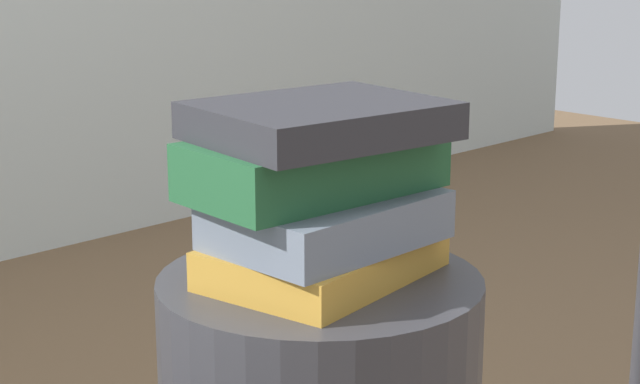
% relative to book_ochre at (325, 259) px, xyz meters
% --- Properties ---
extents(book_ochre, '(0.28, 0.22, 0.04)m').
position_rel_book_ochre_xyz_m(book_ochre, '(0.00, 0.00, 0.00)').
color(book_ochre, '#B7842D').
rests_on(book_ochre, side_table).
extents(book_slate, '(0.24, 0.18, 0.05)m').
position_rel_book_ochre_xyz_m(book_slate, '(-0.00, -0.01, 0.05)').
color(book_slate, slate).
rests_on(book_slate, book_ochre).
extents(book_forest, '(0.29, 0.17, 0.06)m').
position_rel_book_ochre_xyz_m(book_forest, '(-0.00, 0.01, 0.11)').
color(book_forest, '#1E512D').
rests_on(book_forest, book_slate).
extents(book_charcoal, '(0.28, 0.23, 0.04)m').
position_rel_book_ochre_xyz_m(book_charcoal, '(-0.00, -0.00, 0.16)').
color(book_charcoal, '#28282D').
rests_on(book_charcoal, book_forest).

